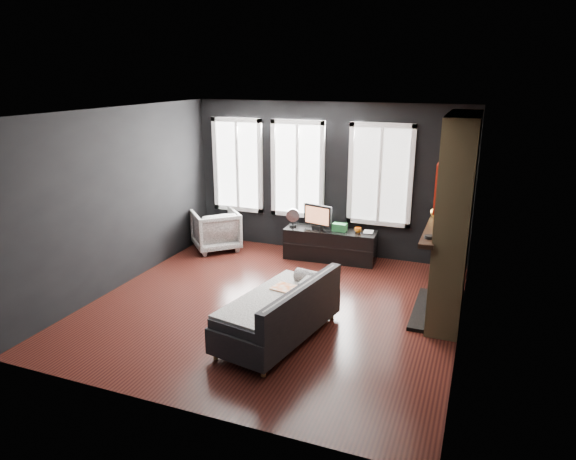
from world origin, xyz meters
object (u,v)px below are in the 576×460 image
at_px(monitor, 318,215).
at_px(armchair, 216,228).
at_px(media_console, 330,245).
at_px(book, 364,226).
at_px(mantel_vase, 438,211).
at_px(sofa, 278,309).
at_px(mug, 358,229).

bearing_deg(monitor, armchair, -160.11).
distance_m(media_console, book, 0.69).
bearing_deg(armchair, media_console, 142.78).
bearing_deg(media_console, monitor, -175.60).
bearing_deg(mantel_vase, armchair, 168.30).
xyz_separation_m(armchair, media_console, (2.15, 0.22, -0.13)).
relative_size(media_console, mantel_vase, 7.49).
relative_size(armchair, media_console, 0.51).
xyz_separation_m(book, mantel_vase, (1.28, -1.12, 0.67)).
distance_m(book, mantel_vase, 1.83).
height_order(sofa, book, sofa).
height_order(armchair, mug, armchair).
bearing_deg(sofa, armchair, 141.99).
xyz_separation_m(media_console, monitor, (-0.23, -0.03, 0.52)).
bearing_deg(mug, sofa, -95.52).
distance_m(sofa, armchair, 3.58).
relative_size(sofa, monitor, 3.29).
bearing_deg(armchair, sofa, 88.01).
relative_size(sofa, mug, 15.60).
bearing_deg(book, mug, -144.28).
distance_m(monitor, mug, 0.74).
xyz_separation_m(mug, mantel_vase, (1.37, -1.06, 0.73)).
bearing_deg(book, armchair, -173.82).
relative_size(mug, mantel_vase, 0.54).
relative_size(armchair, book, 3.72).
height_order(sofa, mug, sofa).
bearing_deg(monitor, mug, 17.34).
xyz_separation_m(monitor, book, (0.80, 0.10, -0.14)).
bearing_deg(sofa, monitor, 109.34).
relative_size(sofa, armchair, 2.22).
distance_m(media_console, monitor, 0.57).
height_order(media_console, book, book).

